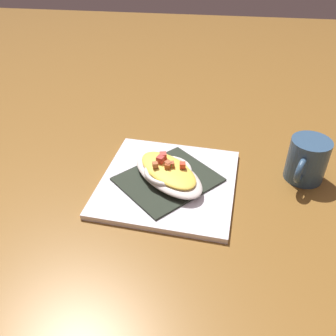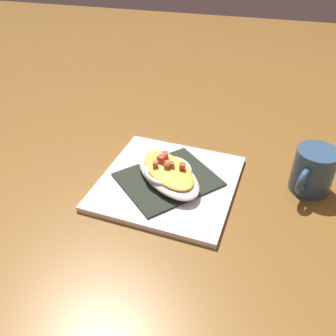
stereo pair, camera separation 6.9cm
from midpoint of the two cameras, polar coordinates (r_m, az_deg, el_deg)
name	(u,v)px [view 1 (the left image)]	position (r m, az deg, el deg)	size (l,w,h in m)	color
ground_plane	(168,185)	(0.72, -2.76, -2.75)	(2.60, 2.60, 0.00)	brown
square_plate	(168,182)	(0.71, -2.77, -2.40)	(0.26, 0.26, 0.01)	white
folded_napkin	(168,179)	(0.71, -2.79, -1.91)	(0.15, 0.18, 0.00)	#282F25
gratin_dish	(168,172)	(0.70, -2.84, -0.75)	(0.18, 0.19, 0.04)	white
coffee_mug	(306,162)	(0.75, 18.51, 0.84)	(0.10, 0.08, 0.09)	#325070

